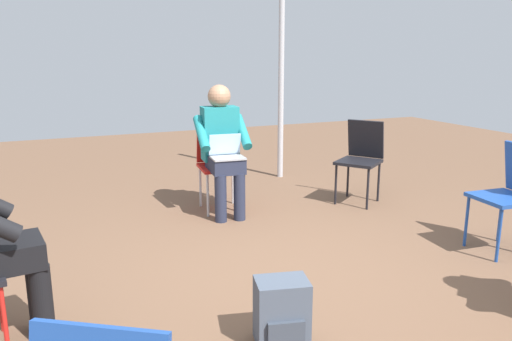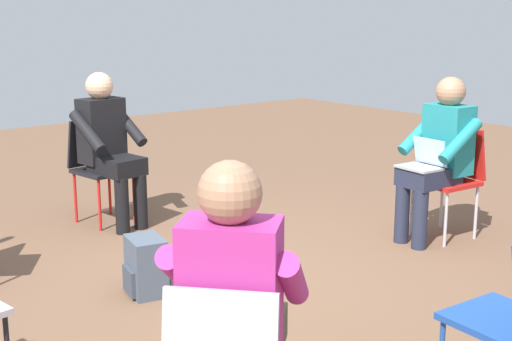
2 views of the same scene
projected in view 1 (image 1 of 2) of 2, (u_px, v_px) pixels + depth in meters
ground_plane at (285, 285)px, 3.37m from camera, size 14.00×14.00×0.00m
chair_northeast at (361, 155)px, 5.18m from camera, size 0.58×0.57×0.85m
chair_east at (511, 190)px, 3.86m from camera, size 0.47×0.43×0.85m
chair_north at (219, 160)px, 4.95m from camera, size 0.44×0.47×0.85m
person_with_laptop at (222, 143)px, 4.75m from camera, size 0.52×0.55×1.24m
backpack_near_laptop_user at (282, 315)px, 2.67m from camera, size 0.32×0.29×0.36m
tent_pole_far at (281, 76)px, 6.05m from camera, size 0.07×0.07×2.51m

